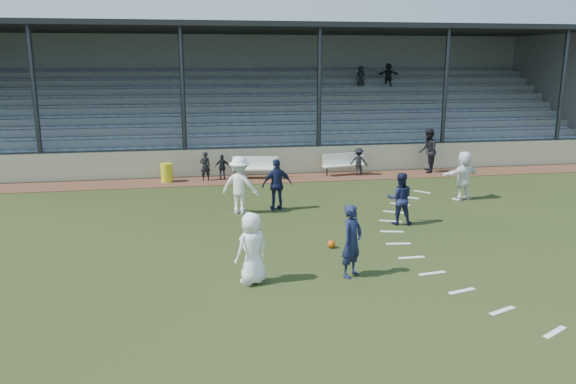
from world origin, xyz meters
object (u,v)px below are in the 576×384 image
at_px(bench_right, 344,162).
at_px(football, 331,244).
at_px(trash_bin, 167,173).
at_px(official, 428,151).
at_px(bench_left, 255,165).
at_px(player_white_lead, 252,248).
at_px(player_navy_lead, 352,241).

bearing_deg(bench_right, football, -117.91).
distance_m(trash_bin, official, 11.67).
bearing_deg(bench_left, official, 9.19).
height_order(trash_bin, football, trash_bin).
relative_size(bench_right, trash_bin, 2.61).
distance_m(football, player_white_lead, 3.28).
distance_m(trash_bin, player_navy_lead, 12.44).
bearing_deg(player_white_lead, official, -158.19).
xyz_separation_m(trash_bin, football, (4.76, -9.43, -0.30)).
xyz_separation_m(bench_left, official, (7.90, -0.01, 0.43)).
relative_size(bench_left, football, 9.25).
xyz_separation_m(bench_right, football, (-3.00, -9.67, -0.47)).
bearing_deg(football, official, 54.01).
distance_m(football, player_navy_lead, 2.21).
bearing_deg(official, bench_right, -73.24).
xyz_separation_m(bench_right, player_white_lead, (-5.41, -11.78, 0.26)).
bearing_deg(trash_bin, bench_right, 1.79).
xyz_separation_m(trash_bin, official, (11.66, 0.06, 0.61)).
bearing_deg(football, bench_right, 72.78).
distance_m(bench_left, football, 9.57).
relative_size(bench_right, player_navy_lead, 1.16).
relative_size(football, official, 0.11).
bearing_deg(bench_left, player_navy_lead, -75.92).
xyz_separation_m(bench_left, bench_right, (4.00, 0.16, 0.00)).
xyz_separation_m(football, player_navy_lead, (-0.03, -2.07, 0.77)).
distance_m(bench_left, bench_right, 4.00).
bearing_deg(bench_left, player_white_lead, -87.62).
xyz_separation_m(football, player_white_lead, (-2.41, -2.10, 0.73)).
height_order(bench_right, player_white_lead, player_white_lead).
relative_size(bench_right, official, 1.02).
bearing_deg(official, trash_bin, -70.30).
distance_m(bench_right, football, 10.14).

